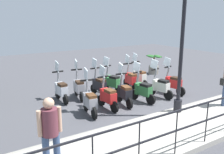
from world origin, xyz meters
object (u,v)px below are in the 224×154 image
at_px(lamp_post_near, 182,48).
at_px(scooter_far_5, 61,89).
at_px(scooter_far_2, 112,82).
at_px(scooter_far_4, 79,87).
at_px(scooter_near_5, 90,101).
at_px(scooter_far_0, 139,76).
at_px(potted_palm, 154,66).
at_px(scooter_near_4, 108,96).
at_px(scooter_near_2, 143,90).
at_px(scooter_near_1, 160,86).
at_px(pedestrian_distant, 50,130).
at_px(scooter_far_3, 99,85).
at_px(scooter_near_0, 173,83).
at_px(scooter_near_3, 124,93).
at_px(scooter_far_1, 131,79).

xyz_separation_m(lamp_post_near, scooter_far_5, (3.39, 2.72, -1.77)).
bearing_deg(scooter_far_5, scooter_far_2, -91.83).
bearing_deg(scooter_far_4, scooter_near_5, 177.06).
height_order(scooter_near_5, scooter_far_0, same).
bearing_deg(potted_palm, scooter_far_2, 113.86).
bearing_deg(scooter_far_2, lamp_post_near, 173.03).
bearing_deg(scooter_near_4, lamp_post_near, -139.52).
height_order(scooter_near_2, scooter_near_5, same).
relative_size(potted_palm, scooter_far_0, 0.69).
distance_m(scooter_near_1, scooter_near_5, 3.22).
bearing_deg(pedestrian_distant, scooter_near_4, 131.73).
xyz_separation_m(scooter_far_0, scooter_far_5, (-0.02, 3.81, 0.00)).
height_order(scooter_near_1, scooter_near_2, same).
xyz_separation_m(pedestrian_distant, scooter_near_1, (2.64, -5.43, -0.60)).
bearing_deg(scooter_far_0, scooter_far_5, 89.16).
xyz_separation_m(scooter_near_5, scooter_far_3, (1.55, -1.24, 0.00)).
bearing_deg(scooter_near_0, scooter_near_3, 78.74).
bearing_deg(lamp_post_near, scooter_near_5, 55.89).
distance_m(scooter_near_1, scooter_far_5, 3.92).
relative_size(scooter_near_1, scooter_far_4, 1.00).
xyz_separation_m(scooter_near_1, scooter_far_2, (1.61, 1.28, 0.00)).
bearing_deg(scooter_far_3, scooter_far_5, 79.57).
relative_size(scooter_far_3, scooter_far_4, 1.00).
relative_size(scooter_near_2, scooter_far_3, 1.00).
xyz_separation_m(lamp_post_near, scooter_near_4, (1.75, 1.64, -1.77)).
relative_size(scooter_near_4, scooter_far_5, 1.00).
bearing_deg(scooter_far_1, scooter_far_4, 95.67).
bearing_deg(scooter_far_0, scooter_near_2, 143.95).
bearing_deg(scooter_near_0, scooter_near_4, 79.26).
height_order(scooter_near_3, scooter_far_1, same).
bearing_deg(scooter_near_2, scooter_far_1, -31.38).
bearing_deg(scooter_near_5, potted_palm, -51.64).
relative_size(pedestrian_distant, scooter_far_5, 1.03).
distance_m(scooter_far_3, scooter_far_4, 0.85).
bearing_deg(pedestrian_distant, scooter_far_3, 139.77).
relative_size(scooter_far_0, scooter_far_2, 1.00).
relative_size(scooter_far_0, scooter_far_5, 1.00).
xyz_separation_m(scooter_near_5, scooter_far_4, (1.72, -0.41, 0.00)).
bearing_deg(scooter_near_3, scooter_near_2, -88.92).
distance_m(potted_palm, scooter_far_4, 5.72).
distance_m(lamp_post_near, scooter_near_4, 2.98).
distance_m(scooter_near_0, scooter_far_1, 1.85).
bearing_deg(scooter_near_5, scooter_near_0, -79.92).
relative_size(lamp_post_near, scooter_near_1, 3.06).
bearing_deg(scooter_near_2, scooter_far_2, 1.61).
relative_size(scooter_far_0, scooter_far_1, 1.00).
distance_m(scooter_far_0, scooter_far_4, 3.09).
relative_size(pedestrian_distant, scooter_far_0, 1.03).
height_order(potted_palm, scooter_far_0, scooter_far_0).
height_order(scooter_near_0, scooter_far_1, same).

